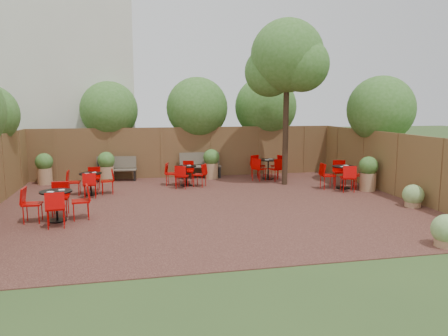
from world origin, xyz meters
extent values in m
plane|color=#354F23|center=(0.00, 0.00, 0.00)|extent=(80.00, 80.00, 0.00)
cube|color=#371B16|center=(0.00, 0.00, 0.01)|extent=(12.00, 10.00, 0.02)
cube|color=#4E2B1D|center=(0.00, 5.00, 1.00)|extent=(12.00, 0.08, 2.00)
cube|color=#4E2B1D|center=(6.00, 0.00, 1.00)|extent=(0.08, 10.00, 2.00)
cube|color=beige|center=(-4.50, 8.00, 4.00)|extent=(5.00, 4.00, 8.00)
sphere|color=#366521|center=(-3.00, 5.70, 2.67)|extent=(2.25, 2.25, 2.25)
sphere|color=#366521|center=(0.50, 5.60, 2.75)|extent=(2.50, 2.50, 2.50)
sphere|color=#366521|center=(3.50, 5.80, 2.79)|extent=(2.63, 2.63, 2.63)
sphere|color=#366521|center=(6.60, 2.00, 2.72)|extent=(2.39, 2.39, 2.39)
cylinder|color=black|center=(3.22, 2.55, 2.41)|extent=(0.25, 0.25, 4.79)
sphere|color=#366521|center=(3.22, 2.55, 4.57)|extent=(2.54, 2.54, 2.54)
sphere|color=#366521|center=(2.72, 2.95, 4.04)|extent=(1.78, 1.78, 1.78)
sphere|color=#366521|center=(3.62, 2.15, 4.23)|extent=(1.86, 1.86, 1.86)
cube|color=brown|center=(-2.75, 4.55, 0.44)|extent=(1.52, 0.60, 0.05)
cube|color=brown|center=(-2.75, 4.75, 0.71)|extent=(1.48, 0.27, 0.45)
cube|color=black|center=(-3.42, 4.55, 0.22)|extent=(0.11, 0.45, 0.40)
cube|color=black|center=(-2.08, 4.55, 0.22)|extent=(0.11, 0.45, 0.40)
cube|color=brown|center=(0.45, 4.55, 0.48)|extent=(1.62, 0.54, 0.05)
cube|color=brown|center=(0.45, 4.76, 0.77)|extent=(1.61, 0.18, 0.49)
cube|color=black|center=(-0.28, 4.55, 0.23)|extent=(0.08, 0.48, 0.43)
cube|color=black|center=(1.18, 4.55, 0.23)|extent=(0.08, 0.48, 0.43)
cylinder|color=black|center=(-3.48, 2.17, 0.03)|extent=(0.41, 0.41, 0.03)
cylinder|color=black|center=(-3.48, 2.17, 0.37)|extent=(0.05, 0.05, 0.66)
cylinder|color=black|center=(-3.48, 2.17, 0.70)|extent=(0.71, 0.71, 0.03)
cube|color=white|center=(-3.37, 2.24, 0.73)|extent=(0.14, 0.10, 0.01)
cube|color=white|center=(-3.57, 2.06, 0.73)|extent=(0.14, 0.10, 0.01)
cylinder|color=black|center=(3.00, 3.80, 0.04)|extent=(0.45, 0.45, 0.03)
cylinder|color=black|center=(3.00, 3.80, 0.40)|extent=(0.05, 0.05, 0.71)
cylinder|color=black|center=(3.00, 3.80, 0.76)|extent=(0.77, 0.77, 0.03)
cube|color=white|center=(3.12, 3.88, 0.78)|extent=(0.17, 0.15, 0.02)
cube|color=white|center=(2.90, 3.68, 0.78)|extent=(0.17, 0.15, 0.02)
cylinder|color=black|center=(-4.01, -0.97, 0.04)|extent=(0.45, 0.45, 0.03)
cylinder|color=black|center=(-4.01, -0.97, 0.40)|extent=(0.05, 0.05, 0.72)
cylinder|color=black|center=(-4.01, -0.97, 0.77)|extent=(0.78, 0.78, 0.03)
cube|color=white|center=(-3.89, -0.88, 0.79)|extent=(0.14, 0.10, 0.02)
cube|color=white|center=(-4.11, -1.09, 0.79)|extent=(0.14, 0.10, 0.02)
cylinder|color=black|center=(-0.29, 3.06, 0.03)|extent=(0.42, 0.42, 0.03)
cylinder|color=black|center=(-0.29, 3.06, 0.37)|extent=(0.05, 0.05, 0.66)
cylinder|color=black|center=(-0.29, 3.06, 0.71)|extent=(0.72, 0.72, 0.03)
cube|color=white|center=(-0.18, 3.14, 0.73)|extent=(0.16, 0.14, 0.01)
cube|color=white|center=(-0.39, 2.95, 0.73)|extent=(0.16, 0.14, 0.01)
cylinder|color=black|center=(4.93, 1.41, 0.04)|extent=(0.46, 0.46, 0.03)
cylinder|color=black|center=(4.93, 1.41, 0.41)|extent=(0.05, 0.05, 0.73)
cylinder|color=black|center=(4.93, 1.41, 0.78)|extent=(0.79, 0.79, 0.03)
cube|color=white|center=(5.06, 1.49, 0.80)|extent=(0.16, 0.13, 0.02)
cube|color=white|center=(4.83, 1.29, 0.80)|extent=(0.16, 0.13, 0.02)
cylinder|color=#A07450|center=(-3.10, 4.35, 0.32)|extent=(0.52, 0.52, 0.59)
sphere|color=#366521|center=(-3.10, 4.35, 0.85)|extent=(0.62, 0.62, 0.62)
cylinder|color=#A07450|center=(0.86, 4.37, 0.32)|extent=(0.52, 0.52, 0.60)
sphere|color=#366521|center=(0.86, 4.37, 0.86)|extent=(0.63, 0.63, 0.63)
cylinder|color=#A07450|center=(-5.28, 4.42, 0.31)|extent=(0.51, 0.51, 0.59)
sphere|color=#366521|center=(-5.28, 4.42, 0.84)|extent=(0.62, 0.62, 0.62)
cylinder|color=#A07450|center=(5.55, 0.89, 0.32)|extent=(0.53, 0.53, 0.60)
sphere|color=#366521|center=(5.55, 0.89, 0.86)|extent=(0.63, 0.63, 0.63)
cylinder|color=#A07450|center=(4.06, -4.65, 0.12)|extent=(0.45, 0.45, 0.20)
sphere|color=#749C51|center=(4.06, -4.65, 0.38)|extent=(0.61, 0.61, 0.61)
cylinder|color=#A07450|center=(5.58, -1.47, 0.12)|extent=(0.43, 0.43, 0.20)
sphere|color=#749C51|center=(5.58, -1.47, 0.36)|extent=(0.59, 0.59, 0.59)
camera|label=1|loc=(-2.12, -11.92, 2.89)|focal=34.35mm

